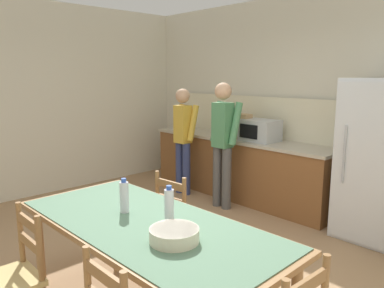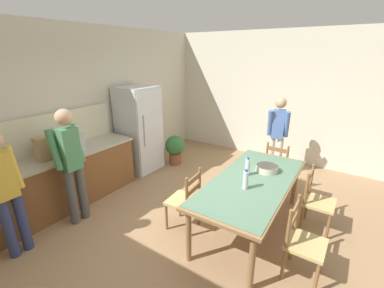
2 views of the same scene
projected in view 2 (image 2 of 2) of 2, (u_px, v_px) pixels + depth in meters
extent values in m
plane|color=#9E7A56|center=(205.00, 227.00, 3.77)|extent=(8.32, 8.32, 0.00)
cube|color=beige|center=(82.00, 109.00, 4.68)|extent=(6.52, 0.12, 2.90)
cube|color=beige|center=(280.00, 98.00, 5.83)|extent=(0.12, 5.20, 2.90)
cube|color=brown|center=(47.00, 189.00, 3.97)|extent=(3.01, 0.62, 0.86)
cube|color=#B2A893|center=(41.00, 162.00, 3.82)|extent=(3.05, 0.66, 0.04)
cube|color=beige|center=(27.00, 138.00, 3.87)|extent=(3.01, 0.03, 0.60)
cube|color=silver|center=(139.00, 130.00, 5.36)|extent=(0.73, 0.68, 1.79)
cube|color=silver|center=(151.00, 133.00, 5.17)|extent=(0.70, 0.02, 1.72)
cylinder|color=#A5AAB2|center=(144.00, 131.00, 4.96)|extent=(0.02, 0.02, 0.63)
cube|color=#B2B7BC|center=(64.00, 144.00, 4.05)|extent=(0.50, 0.38, 0.30)
cube|color=black|center=(68.00, 148.00, 3.90)|extent=(0.30, 0.01, 0.19)
cube|color=tan|center=(44.00, 148.00, 3.79)|extent=(0.24, 0.16, 0.36)
cylinder|color=olive|center=(252.00, 263.00, 2.66)|extent=(0.07, 0.07, 0.72)
cylinder|color=olive|center=(295.00, 184.00, 4.24)|extent=(0.07, 0.07, 0.72)
cylinder|color=olive|center=(189.00, 235.00, 3.06)|extent=(0.07, 0.07, 0.72)
cylinder|color=olive|center=(249.00, 173.00, 4.64)|extent=(0.07, 0.07, 0.72)
cube|color=olive|center=(252.00, 182.00, 3.52)|extent=(2.22, 1.03, 0.04)
cube|color=#567A60|center=(252.00, 180.00, 3.51)|extent=(2.13, 0.99, 0.01)
cylinder|color=silver|center=(246.00, 180.00, 3.25)|extent=(0.07, 0.07, 0.24)
cylinder|color=#2D51B2|center=(246.00, 170.00, 3.21)|extent=(0.04, 0.04, 0.03)
cylinder|color=silver|center=(248.00, 167.00, 3.62)|extent=(0.07, 0.07, 0.24)
cylinder|color=#2D51B2|center=(248.00, 158.00, 3.58)|extent=(0.04, 0.04, 0.03)
cylinder|color=beige|center=(267.00, 168.00, 3.77)|extent=(0.32, 0.32, 0.09)
cylinder|color=beige|center=(267.00, 166.00, 3.75)|extent=(0.31, 0.31, 0.02)
cylinder|color=olive|center=(328.00, 227.00, 3.45)|extent=(0.04, 0.04, 0.41)
cylinder|color=olive|center=(331.00, 214.00, 3.73)|extent=(0.04, 0.04, 0.41)
cylinder|color=olive|center=(301.00, 219.00, 3.62)|extent=(0.04, 0.04, 0.41)
cylinder|color=olive|center=(307.00, 207.00, 3.91)|extent=(0.04, 0.04, 0.41)
cube|color=tan|center=(319.00, 203.00, 3.60)|extent=(0.42, 0.40, 0.04)
cylinder|color=olive|center=(307.00, 189.00, 3.46)|extent=(0.04, 0.04, 0.46)
cylinder|color=olive|center=(311.00, 179.00, 3.75)|extent=(0.04, 0.04, 0.46)
cube|color=olive|center=(310.00, 175.00, 3.56)|extent=(0.36, 0.03, 0.07)
cube|color=olive|center=(309.00, 185.00, 3.61)|extent=(0.36, 0.03, 0.07)
cylinder|color=olive|center=(317.00, 279.00, 2.66)|extent=(0.04, 0.04, 0.41)
cylinder|color=olive|center=(322.00, 257.00, 2.94)|extent=(0.04, 0.04, 0.41)
cylinder|color=olive|center=(283.00, 264.00, 2.84)|extent=(0.04, 0.04, 0.41)
cylinder|color=olive|center=(292.00, 245.00, 3.12)|extent=(0.04, 0.04, 0.41)
cube|color=tan|center=(306.00, 244.00, 2.82)|extent=(0.42, 0.40, 0.04)
cylinder|color=olive|center=(289.00, 229.00, 2.68)|extent=(0.04, 0.04, 0.46)
cylinder|color=olive|center=(297.00, 212.00, 2.96)|extent=(0.04, 0.04, 0.46)
cube|color=olive|center=(295.00, 210.00, 2.78)|extent=(0.36, 0.03, 0.07)
cube|color=olive|center=(293.00, 222.00, 2.83)|extent=(0.36, 0.03, 0.07)
cylinder|color=olive|center=(180.00, 205.00, 3.96)|extent=(0.04, 0.04, 0.41)
cylinder|color=olive|center=(166.00, 217.00, 3.66)|extent=(0.04, 0.04, 0.41)
cylinder|color=olive|center=(199.00, 211.00, 3.80)|extent=(0.04, 0.04, 0.41)
cylinder|color=olive|center=(187.00, 224.00, 3.50)|extent=(0.04, 0.04, 0.41)
cube|color=tan|center=(183.00, 200.00, 3.65)|extent=(0.45, 0.43, 0.04)
cylinder|color=olive|center=(199.00, 182.00, 3.64)|extent=(0.04, 0.04, 0.46)
cylinder|color=olive|center=(187.00, 194.00, 3.34)|extent=(0.04, 0.04, 0.46)
cube|color=olive|center=(193.00, 179.00, 3.45)|extent=(0.36, 0.05, 0.07)
cube|color=olive|center=(193.00, 189.00, 3.50)|extent=(0.36, 0.05, 0.07)
cylinder|color=olive|center=(289.00, 176.00, 4.87)|extent=(0.04, 0.04, 0.41)
cylinder|color=olive|center=(271.00, 171.00, 5.07)|extent=(0.04, 0.04, 0.41)
cylinder|color=olive|center=(284.00, 183.00, 4.61)|extent=(0.04, 0.04, 0.41)
cylinder|color=olive|center=(264.00, 178.00, 4.81)|extent=(0.04, 0.04, 0.41)
cube|color=tan|center=(278.00, 166.00, 4.76)|extent=(0.41, 0.43, 0.04)
cylinder|color=olive|center=(287.00, 159.00, 4.45)|extent=(0.04, 0.04, 0.46)
cylinder|color=olive|center=(267.00, 154.00, 4.65)|extent=(0.04, 0.04, 0.46)
cube|color=olive|center=(277.00, 150.00, 4.50)|extent=(0.04, 0.36, 0.07)
cube|color=olive|center=(277.00, 158.00, 4.56)|extent=(0.04, 0.36, 0.07)
cylinder|color=navy|center=(9.00, 229.00, 3.11)|extent=(0.12, 0.12, 0.80)
cylinder|color=navy|center=(23.00, 222.00, 3.23)|extent=(0.12, 0.12, 0.80)
cube|color=gold|center=(2.00, 176.00, 2.94)|extent=(0.23, 0.18, 0.57)
cylinder|color=gold|center=(14.00, 167.00, 3.09)|extent=(0.09, 0.22, 0.54)
cylinder|color=#4C4C4C|center=(72.00, 197.00, 3.74)|extent=(0.13, 0.13, 0.85)
cylinder|color=#4C4C4C|center=(82.00, 193.00, 3.87)|extent=(0.13, 0.13, 0.85)
cube|color=#478456|center=(69.00, 149.00, 3.56)|extent=(0.24, 0.20, 0.60)
sphere|color=tan|center=(64.00, 117.00, 3.40)|extent=(0.23, 0.23, 0.23)
cylinder|color=#478456|center=(54.00, 150.00, 3.45)|extent=(0.10, 0.23, 0.58)
cylinder|color=#478456|center=(77.00, 143.00, 3.71)|extent=(0.10, 0.23, 0.58)
cylinder|color=silver|center=(279.00, 157.00, 5.27)|extent=(0.12, 0.12, 0.80)
cylinder|color=silver|center=(271.00, 156.00, 5.32)|extent=(0.12, 0.12, 0.80)
cube|color=#5175BC|center=(278.00, 124.00, 5.06)|extent=(0.23, 0.26, 0.57)
sphere|color=tan|center=(281.00, 103.00, 4.92)|extent=(0.21, 0.21, 0.21)
cylinder|color=#5175BC|center=(287.00, 124.00, 4.94)|extent=(0.23, 0.14, 0.54)
cylinder|color=#5175BC|center=(270.00, 123.00, 5.05)|extent=(0.23, 0.14, 0.54)
cylinder|color=brown|center=(175.00, 158.00, 5.89)|extent=(0.28, 0.28, 0.26)
sphere|color=#337038|center=(175.00, 145.00, 5.78)|extent=(0.44, 0.44, 0.44)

